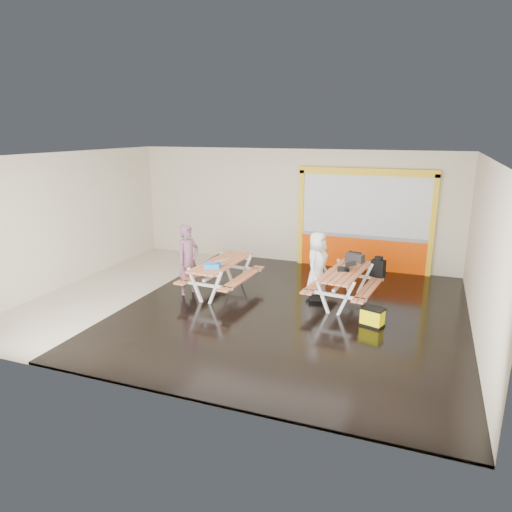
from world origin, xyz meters
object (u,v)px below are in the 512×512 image
at_px(laptop_left, 218,263).
at_px(laptop_right, 346,267).
at_px(picnic_table_left, 221,270).
at_px(dark_case, 317,297).
at_px(person_left, 188,261).
at_px(fluke_bag, 372,317).
at_px(toolbox, 355,258).
at_px(backpack, 378,267).
at_px(person_right, 317,264).
at_px(picnic_table_right, 345,279).
at_px(blue_pouch, 212,266).

xyz_separation_m(laptop_left, laptop_right, (2.97, 0.75, 0.00)).
distance_m(picnic_table_left, dark_case, 2.47).
height_order(person_left, fluke_bag, person_left).
bearing_deg(toolbox, laptop_left, -153.63).
bearing_deg(person_left, laptop_left, -67.18).
xyz_separation_m(backpack, dark_case, (-1.32, -0.84, -0.65)).
bearing_deg(laptop_left, person_right, 20.50).
distance_m(picnic_table_right, dark_case, 0.84).
bearing_deg(person_left, picnic_table_right, -60.62).
bearing_deg(blue_pouch, toolbox, 29.71).
height_order(person_right, laptop_left, person_right).
xyz_separation_m(person_right, fluke_bag, (1.53, -1.33, -0.64)).
bearing_deg(laptop_right, person_left, -167.79).
height_order(toolbox, backpack, toolbox).
bearing_deg(laptop_left, dark_case, 15.38).
height_order(person_right, toolbox, person_right).
bearing_deg(dark_case, backpack, 32.38).
bearing_deg(person_right, backpack, -56.26).
relative_size(person_right, dark_case, 4.20).
bearing_deg(toolbox, picnic_table_right, -95.35).
bearing_deg(picnic_table_left, laptop_right, 8.59).
relative_size(person_right, laptop_left, 3.24).
relative_size(toolbox, backpack, 0.92).
distance_m(person_left, person_right, 3.18).
relative_size(person_left, toolbox, 3.70).
xyz_separation_m(person_left, laptop_left, (0.79, 0.06, 0.01)).
bearing_deg(person_right, blue_pouch, 124.77).
bearing_deg(toolbox, person_right, -140.03).
relative_size(blue_pouch, toolbox, 0.75).
bearing_deg(fluke_bag, toolbox, 109.91).
distance_m(picnic_table_right, laptop_right, 0.27).
bearing_deg(laptop_left, person_left, -175.46).
height_order(picnic_table_left, dark_case, picnic_table_left).
xyz_separation_m(picnic_table_left, fluke_bag, (3.85, -0.78, -0.41)).
xyz_separation_m(person_left, dark_case, (3.12, 0.70, -0.77)).
bearing_deg(picnic_table_left, dark_case, 8.26).
bearing_deg(toolbox, laptop_right, -96.43).
bearing_deg(blue_pouch, picnic_table_right, 17.08).
bearing_deg(blue_pouch, person_left, 165.89).
relative_size(picnic_table_right, person_right, 1.43).
xyz_separation_m(toolbox, backpack, (0.59, -0.04, -0.18)).
bearing_deg(backpack, laptop_right, -132.91).
bearing_deg(picnic_table_right, dark_case, -176.80).
relative_size(blue_pouch, dark_case, 0.97).
bearing_deg(laptop_right, toolbox, 83.57).
bearing_deg(picnic_table_left, person_left, -153.94).
height_order(picnic_table_right, person_left, person_left).
height_order(person_left, laptop_right, person_left).
xyz_separation_m(picnic_table_right, person_right, (-0.73, 0.17, 0.24)).
bearing_deg(person_left, blue_pouch, -85.83).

